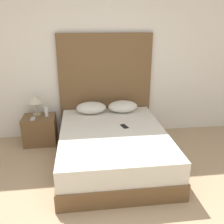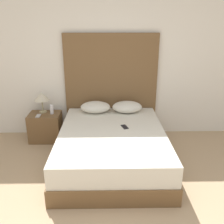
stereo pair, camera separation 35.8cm
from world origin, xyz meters
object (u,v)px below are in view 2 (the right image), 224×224
object	(u,v)px
bed	(112,147)
phone_on_bed	(125,127)
nightstand	(46,127)
phone_on_nightstand	(38,116)
table_lamp	(42,97)

from	to	relation	value
bed	phone_on_bed	distance (m)	0.35
bed	nightstand	world-z (taller)	bed
nightstand	phone_on_nightstand	world-z (taller)	phone_on_nightstand
nightstand	table_lamp	size ratio (longest dim) A/B	1.47
phone_on_bed	phone_on_nightstand	world-z (taller)	phone_on_bed
nightstand	table_lamp	xyz separation A→B (m)	(-0.04, 0.08, 0.52)
phone_on_bed	table_lamp	distance (m)	1.58
phone_on_bed	table_lamp	xyz separation A→B (m)	(-1.38, 0.73, 0.25)
nightstand	phone_on_nightstand	bearing A→B (deg)	-126.64
nightstand	phone_on_nightstand	distance (m)	0.28
bed	phone_on_nightstand	distance (m)	1.42
nightstand	table_lamp	bearing A→B (deg)	114.96
phone_on_bed	nightstand	world-z (taller)	phone_on_bed
phone_on_bed	table_lamp	bearing A→B (deg)	152.19
bed	phone_on_nightstand	bearing A→B (deg)	151.44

